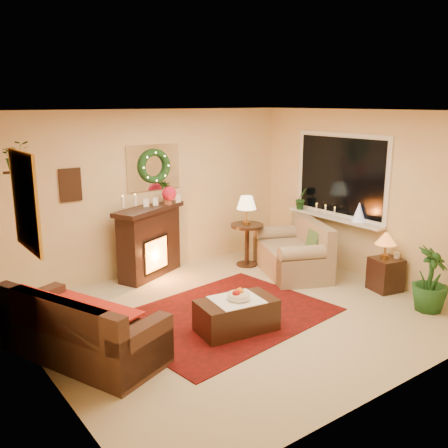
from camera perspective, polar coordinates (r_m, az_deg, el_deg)
floor at (r=6.64m, az=1.82°, el=-10.27°), size 5.00×5.00×0.00m
ceiling at (r=6.07m, az=2.01°, el=12.77°), size 5.00×5.00×0.00m
wall_back at (r=8.08m, az=-8.02°, el=3.63°), size 5.00×5.00×0.00m
wall_front at (r=4.73m, az=19.04°, el=-4.30°), size 5.00×5.00×0.00m
wall_left at (r=5.12m, az=-20.69°, el=-3.08°), size 4.50×4.50×0.00m
wall_right at (r=7.99m, az=16.17°, el=3.10°), size 4.50×4.50×0.00m
area_rug at (r=6.59m, az=-0.00°, el=-10.40°), size 2.89×2.31×0.01m
sofa at (r=5.67m, az=-15.79°, el=-10.47°), size 1.42×1.99×0.78m
red_throw at (r=5.81m, az=-16.60°, el=-9.64°), size 0.81×1.32×0.02m
fireplace at (r=7.96m, az=-8.51°, el=-2.07°), size 1.20×0.81×1.05m
poinsettia at (r=7.92m, az=-6.28°, el=3.48°), size 0.23×0.23×0.23m
mantel_candle_a at (r=7.56m, az=-11.49°, el=2.48°), size 0.06×0.06×0.17m
mantel_candle_b at (r=7.65m, az=-10.14°, el=2.68°), size 0.06×0.06×0.17m
mantel_mirror at (r=8.00m, az=-8.05°, el=6.43°), size 0.92×0.02×0.72m
wreath at (r=7.96m, az=-7.92°, el=6.55°), size 0.55×0.11×0.55m
wall_art at (r=7.48m, az=-17.15°, el=4.29°), size 0.32×0.03×0.48m
gold_mirror at (r=5.31m, az=-21.80°, el=2.40°), size 0.03×0.84×1.00m
hanging_plant at (r=6.03m, az=-22.55°, el=5.71°), size 0.33×0.28×0.36m
loveseat at (r=8.11m, az=7.76°, el=-2.72°), size 1.38×1.70×0.86m
window_frame at (r=8.28m, az=13.22°, el=5.40°), size 0.03×1.86×1.36m
window_glass at (r=8.27m, az=13.15°, el=5.39°), size 0.02×1.70×1.22m
window_sill at (r=8.32m, az=12.49°, el=0.71°), size 0.22×1.86×0.04m
mini_tree at (r=8.03m, az=15.18°, el=1.33°), size 0.21×0.21×0.31m
sill_plant at (r=8.74m, az=8.81°, el=2.93°), size 0.27×0.22×0.49m
side_table_round at (r=8.44m, az=2.63°, el=-2.62°), size 0.73×0.73×0.72m
lamp_cream at (r=8.29m, az=2.57°, el=1.05°), size 0.32×0.32×0.50m
end_table_square at (r=7.72m, az=17.99°, el=-5.31°), size 0.47×0.47×0.49m
lamp_tiffany at (r=7.58m, az=18.00°, el=-1.89°), size 0.31×0.31×0.45m
coffee_table at (r=6.12m, az=1.44°, el=-10.31°), size 1.01×0.65×0.40m
fruit_bowl at (r=6.03m, az=1.69°, el=-8.22°), size 0.27×0.27×0.06m
floor_palm at (r=7.13m, az=22.54°, el=-5.75°), size 1.82×1.82×2.57m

